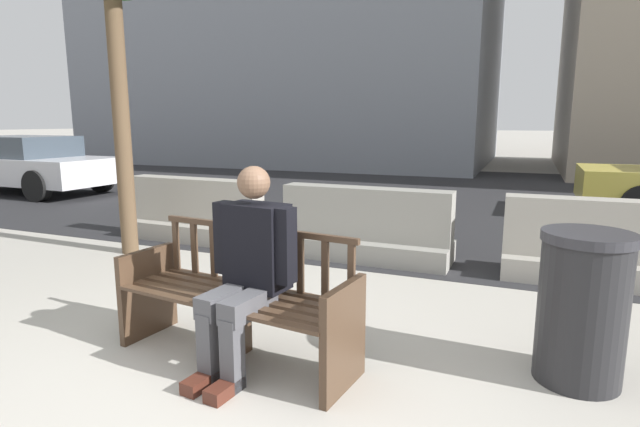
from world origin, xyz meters
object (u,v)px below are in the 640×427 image
Objects in this scene: jersey_barrier_centre at (365,230)px; car_sedan_mid at (28,164)px; seated_person at (248,265)px; jersey_barrier_left at (195,215)px; trash_bin at (582,307)px; jersey_barrier_right at (610,250)px; street_bench at (236,302)px.

car_sedan_mid is (-8.65, 2.36, 0.31)m from jersey_barrier_centre.
jersey_barrier_centre is at bearing -15.23° from car_sedan_mid.
seated_person is 3.84m from jersey_barrier_left.
jersey_barrier_left is at bearing 153.48° from trash_bin.
trash_bin reaches higher than jersey_barrier_right.
jersey_barrier_right is (2.56, 2.80, -0.06)m from street_bench.
jersey_barrier_centre is 1.00× the size of jersey_barrier_right.
jersey_barrier_centre is (0.04, 2.75, -0.06)m from street_bench.
jersey_barrier_right is at bearing 47.55° from street_bench.
jersey_barrier_left is (-2.53, 2.86, -0.35)m from seated_person.
street_bench is 1.84× the size of trash_bin.
seated_person reaches higher than jersey_barrier_left.
jersey_barrier_right is at bearing -11.69° from car_sedan_mid.
jersey_barrier_centre is 2.13× the size of trash_bin.
street_bench is 3.79m from jersey_barrier_right.
street_bench is 0.42× the size of car_sedan_mid.
jersey_barrier_right is 0.49× the size of car_sedan_mid.
car_sedan_mid is (-11.17, 2.31, 0.31)m from jersey_barrier_right.
street_bench reaches higher than jersey_barrier_centre.
car_sedan_mid is at bearing 159.56° from jersey_barrier_left.
jersey_barrier_left is 0.49× the size of car_sedan_mid.
jersey_barrier_right is at bearing 1.00° from jersey_barrier_centre.
trash_bin is (4.50, -2.24, 0.13)m from jersey_barrier_left.
seated_person reaches higher than trash_bin.
jersey_barrier_centre is 3.03m from trash_bin.
car_sedan_mid is 11.65m from trash_bin.
car_sedan_mid reaches higher than jersey_barrier_centre.
street_bench reaches higher than jersey_barrier_right.
jersey_barrier_left is 6.65m from car_sedan_mid.
jersey_barrier_centre is 8.97m from car_sedan_mid.
trash_bin is (-0.45, -2.25, 0.13)m from jersey_barrier_right.
trash_bin reaches higher than jersey_barrier_left.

